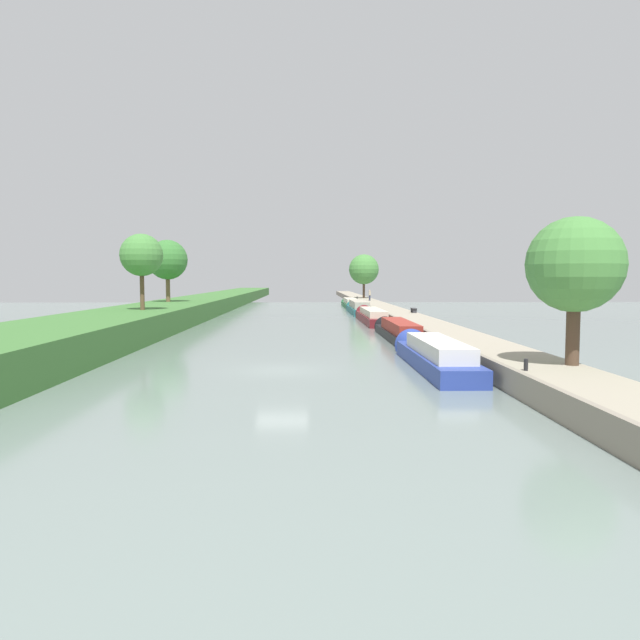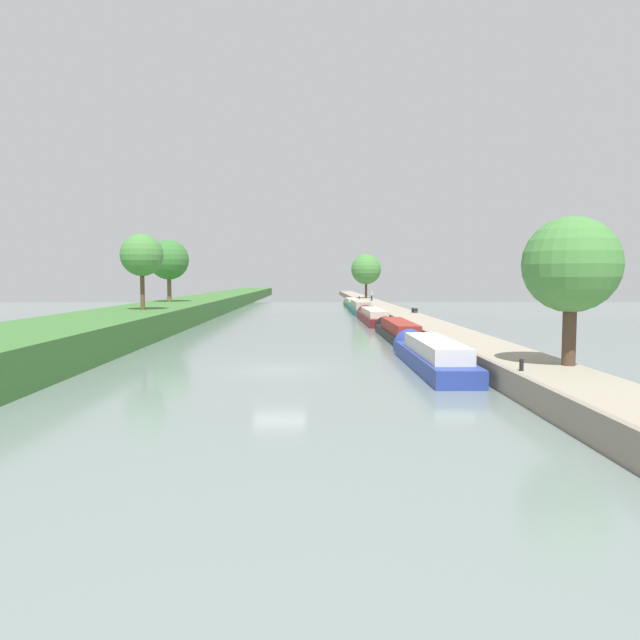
# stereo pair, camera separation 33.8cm
# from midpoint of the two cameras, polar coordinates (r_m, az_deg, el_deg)

# --- Properties ---
(ground_plane) EXTENTS (160.00, 160.00, 0.00)m
(ground_plane) POSITION_cam_midpoint_polar(r_m,az_deg,el_deg) (28.56, -4.02, -4.85)
(ground_plane) COLOR slate
(left_grassy_bank) EXTENTS (7.55, 260.00, 1.86)m
(left_grassy_bank) POSITION_cam_midpoint_polar(r_m,az_deg,el_deg) (31.81, -28.00, -2.72)
(left_grassy_bank) COLOR #3D7033
(left_grassy_bank) RESTS_ON ground_plane
(right_towpath) EXTENTS (3.23, 260.00, 0.95)m
(right_towpath) POSITION_cam_midpoint_polar(r_m,az_deg,el_deg) (29.96, 17.04, -3.69)
(right_towpath) COLOR #9E937F
(right_towpath) RESTS_ON ground_plane
(stone_quay) EXTENTS (0.25, 260.00, 1.00)m
(stone_quay) POSITION_cam_midpoint_polar(r_m,az_deg,el_deg) (29.46, 13.83, -3.71)
(stone_quay) COLOR gray
(stone_quay) RESTS_ON ground_plane
(narrowboat_blue) EXTENTS (2.08, 12.52, 2.09)m
(narrowboat_blue) POSITION_cam_midpoint_polar(r_m,az_deg,el_deg) (30.05, 10.49, -3.30)
(narrowboat_blue) COLOR #283D93
(narrowboat_blue) RESTS_ON ground_plane
(narrowboat_black) EXTENTS (1.86, 14.23, 1.96)m
(narrowboat_black) POSITION_cam_midpoint_polar(r_m,az_deg,el_deg) (43.50, 7.26, -1.06)
(narrowboat_black) COLOR black
(narrowboat_black) RESTS_ON ground_plane
(narrowboat_maroon) EXTENTS (2.06, 15.94, 1.98)m
(narrowboat_maroon) POSITION_cam_midpoint_polar(r_m,az_deg,el_deg) (60.02, 4.82, 0.37)
(narrowboat_maroon) COLOR maroon
(narrowboat_maroon) RESTS_ON ground_plane
(narrowboat_teal) EXTENTS (2.14, 15.03, 2.24)m
(narrowboat_teal) POSITION_cam_midpoint_polar(r_m,az_deg,el_deg) (75.38, 3.56, 1.19)
(narrowboat_teal) COLOR #195B60
(narrowboat_teal) RESTS_ON ground_plane
(narrowboat_green) EXTENTS (1.93, 14.92, 1.97)m
(narrowboat_green) POSITION_cam_midpoint_polar(r_m,az_deg,el_deg) (90.93, 2.79, 1.62)
(narrowboat_green) COLOR #1E6033
(narrowboat_green) RESTS_ON ground_plane
(tree_rightbank_near) EXTENTS (3.80, 3.80, 5.91)m
(tree_rightbank_near) POSITION_cam_midpoint_polar(r_m,az_deg,el_deg) (25.45, 23.05, 4.87)
(tree_rightbank_near) COLOR #4C3828
(tree_rightbank_near) RESTS_ON right_towpath
(tree_rightbank_midnear) EXTENTS (5.21, 5.21, 7.62)m
(tree_rightbank_midnear) POSITION_cam_midpoint_polar(r_m,az_deg,el_deg) (103.29, 4.17, 4.90)
(tree_rightbank_midnear) COLOR #4C3828
(tree_rightbank_midnear) RESTS_ON right_towpath
(tree_leftbank_downstream) EXTENTS (4.30, 4.30, 6.71)m
(tree_leftbank_downstream) POSITION_cam_midpoint_polar(r_m,az_deg,el_deg) (66.27, -14.67, 5.63)
(tree_leftbank_downstream) COLOR brown
(tree_leftbank_downstream) RESTS_ON left_grassy_bank
(tree_leftbank_upstream) EXTENTS (3.41, 3.41, 6.13)m
(tree_leftbank_upstream) POSITION_cam_midpoint_polar(r_m,az_deg,el_deg) (49.83, -17.06, 6.00)
(tree_leftbank_upstream) COLOR brown
(tree_leftbank_upstream) RESTS_ON left_grassy_bank
(person_walking) EXTENTS (0.34, 0.34, 1.66)m
(person_walking) POSITION_cam_midpoint_polar(r_m,az_deg,el_deg) (91.54, 4.72, 2.42)
(person_walking) COLOR #282D42
(person_walking) RESTS_ON right_towpath
(mooring_bollard_near) EXTENTS (0.16, 0.16, 0.45)m
(mooring_bollard_near) POSITION_cam_midpoint_polar(r_m,az_deg,el_deg) (23.49, 18.88, -4.11)
(mooring_bollard_near) COLOR black
(mooring_bollard_near) RESTS_ON right_towpath
(mooring_bollard_far) EXTENTS (0.16, 0.16, 0.45)m
(mooring_bollard_far) POSITION_cam_midpoint_polar(r_m,az_deg,el_deg) (98.18, 3.51, 2.16)
(mooring_bollard_far) COLOR black
(mooring_bollard_far) RESTS_ON right_towpath
(park_bench) EXTENTS (0.44, 1.50, 0.47)m
(park_bench) POSITION_cam_midpoint_polar(r_m,az_deg,el_deg) (60.12, 8.88, 1.03)
(park_bench) COLOR #333338
(park_bench) RESTS_ON right_towpath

